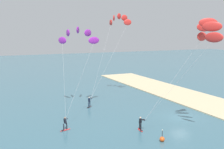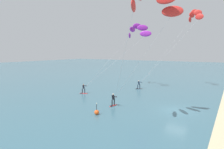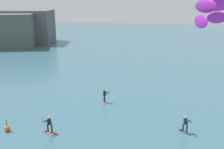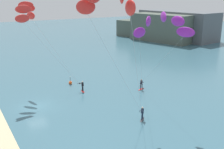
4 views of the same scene
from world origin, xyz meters
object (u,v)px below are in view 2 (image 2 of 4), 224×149
object	(u,v)px
marker_buoy	(97,112)
kitesurfer_nearshore	(152,5)
kitesurfer_far_out	(192,19)
kitesurfer_mid_water	(136,32)

from	to	relation	value
marker_buoy	kitesurfer_nearshore	bearing A→B (deg)	-82.33
kitesurfer_far_out	marker_buoy	world-z (taller)	kitesurfer_far_out
kitesurfer_far_out	marker_buoy	distance (m)	27.29
kitesurfer_mid_water	kitesurfer_far_out	world-z (taller)	kitesurfer_far_out
kitesurfer_mid_water	marker_buoy	world-z (taller)	kitesurfer_mid_water
marker_buoy	kitesurfer_mid_water	bearing A→B (deg)	11.44
kitesurfer_nearshore	marker_buoy	bearing A→B (deg)	97.67
kitesurfer_far_out	marker_buoy	size ratio (longest dim) A/B	11.06
kitesurfer_nearshore	kitesurfer_far_out	bearing A→B (deg)	1.04
kitesurfer_mid_water	marker_buoy	distance (m)	21.30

